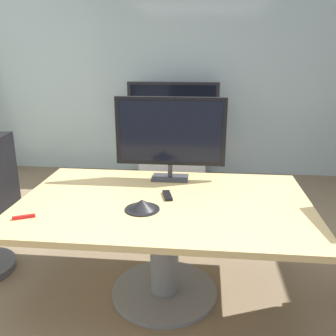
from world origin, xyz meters
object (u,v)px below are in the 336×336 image
conference_phone (142,205)px  remote_control (167,195)px  tv_monitor (170,134)px  wall_display_unit (173,147)px  conference_table (164,224)px

conference_phone → remote_control: 0.27m
tv_monitor → conference_phone: 0.71m
wall_display_unit → remote_control: 2.53m
wall_display_unit → tv_monitor: bearing=-85.4°
conference_table → conference_phone: (-0.12, -0.17, 0.21)m
wall_display_unit → remote_control: size_ratio=7.71×
conference_table → conference_phone: conference_phone is taller
tv_monitor → remote_control: size_ratio=4.94×
conference_table → remote_control: bearing=78.1°
conference_table → tv_monitor: tv_monitor is taller
remote_control → wall_display_unit: bearing=80.3°
conference_table → tv_monitor: size_ratio=2.31×
wall_display_unit → conference_phone: bearing=-88.9°
tv_monitor → remote_control: bearing=-87.3°
conference_table → remote_control: (0.01, 0.07, 0.18)m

